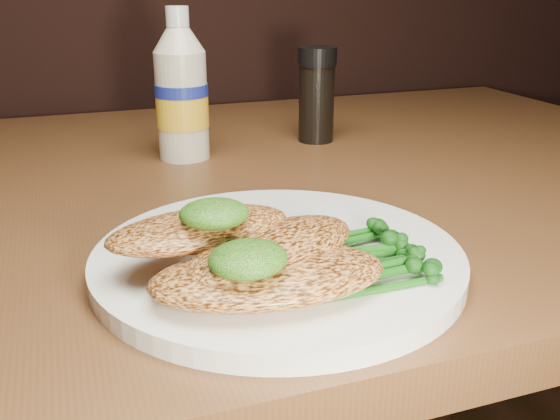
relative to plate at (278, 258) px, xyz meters
name	(u,v)px	position (x,y,z in m)	size (l,w,h in m)	color
plate	(278,258)	(0.00, 0.00, 0.00)	(0.29, 0.29, 0.01)	white
chicken_front	(269,275)	(-0.03, -0.06, 0.02)	(0.16, 0.09, 0.03)	#DA8C45
chicken_mid	(274,248)	(-0.02, -0.04, 0.03)	(0.15, 0.07, 0.02)	#DA8C45
chicken_back	(200,229)	(-0.06, -0.01, 0.03)	(0.14, 0.07, 0.02)	#DA8C45
pesto_front	(248,259)	(-0.05, -0.07, 0.04)	(0.05, 0.05, 0.02)	#0C3508
pesto_back	(214,213)	(-0.05, -0.02, 0.05)	(0.05, 0.04, 0.02)	#0C3508
broccolini_bundle	(350,255)	(0.04, -0.05, 0.02)	(0.13, 0.10, 0.02)	#175913
mayo_bottle	(181,85)	(-0.01, 0.33, 0.08)	(0.06, 0.06, 0.18)	beige
pepper_grinder	(317,95)	(0.18, 0.35, 0.06)	(0.05, 0.05, 0.12)	black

